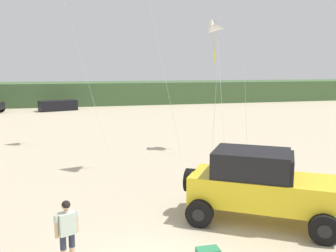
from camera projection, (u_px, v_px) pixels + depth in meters
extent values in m
cube|color=#426038|center=(90.00, 93.00, 50.83)|extent=(90.00, 9.66, 2.98)
cube|color=yellow|center=(262.00, 190.00, 11.26)|extent=(4.69, 3.94, 0.90)
cube|color=yellow|center=(320.00, 184.00, 10.69)|extent=(1.85, 2.02, 0.12)
cube|color=black|center=(252.00, 163.00, 11.24)|extent=(2.89, 2.73, 0.80)
cube|color=black|center=(292.00, 168.00, 10.87)|extent=(1.00, 1.46, 0.72)
cylinder|color=black|center=(190.00, 180.00, 11.97)|extent=(0.67, 0.81, 0.77)
cylinder|color=black|center=(319.00, 203.00, 11.77)|extent=(0.87, 0.71, 0.84)
cylinder|color=black|center=(319.00, 203.00, 11.77)|extent=(0.49, 0.47, 0.38)
cylinder|color=black|center=(324.00, 230.00, 9.84)|extent=(0.87, 0.71, 0.84)
cylinder|color=black|center=(324.00, 230.00, 9.84)|extent=(0.49, 0.47, 0.38)
cylinder|color=black|center=(213.00, 192.00, 12.86)|extent=(0.87, 0.71, 0.84)
cylinder|color=black|center=(213.00, 192.00, 12.86)|extent=(0.49, 0.47, 0.38)
cylinder|color=black|center=(199.00, 213.00, 10.93)|extent=(0.87, 0.71, 0.84)
cylinder|color=black|center=(199.00, 213.00, 10.93)|extent=(0.49, 0.47, 0.38)
cylinder|color=#2D3347|center=(63.00, 242.00, 8.65)|extent=(0.15, 0.15, 0.36)
cylinder|color=#2D3347|center=(72.00, 240.00, 8.79)|extent=(0.15, 0.15, 0.36)
cube|color=silver|center=(67.00, 223.00, 8.65)|extent=(0.47, 0.40, 0.54)
cylinder|color=#DBB28E|center=(56.00, 227.00, 8.50)|extent=(0.09, 0.09, 0.56)
cylinder|color=silver|center=(56.00, 219.00, 8.47)|extent=(0.11, 0.11, 0.16)
cylinder|color=#DBB28E|center=(77.00, 221.00, 8.81)|extent=(0.09, 0.09, 0.56)
cylinder|color=silver|center=(76.00, 214.00, 8.78)|extent=(0.11, 0.11, 0.16)
cylinder|color=#DBB28E|center=(66.00, 211.00, 8.60)|extent=(0.10, 0.10, 0.08)
sphere|color=#DBB28E|center=(66.00, 205.00, 8.58)|extent=(0.21, 0.21, 0.21)
sphere|color=black|center=(66.00, 205.00, 8.56)|extent=(0.21, 0.21, 0.21)
cylinder|color=black|center=(2.00, 108.00, 40.76)|extent=(0.79, 0.37, 0.76)
cube|color=black|center=(58.00, 106.00, 41.90)|extent=(4.52, 2.90, 1.20)
cylinder|color=silver|center=(221.00, 7.00, 15.36)|extent=(1.78, 2.74, 14.65)
cylinder|color=silver|center=(244.00, 61.00, 20.54)|extent=(0.04, 1.53, 10.31)
cylinder|color=silver|center=(153.00, 21.00, 20.80)|extent=(2.10, 4.45, 15.00)
cylinder|color=silver|center=(78.00, 48.00, 21.75)|extent=(2.93, 4.36, 12.01)
cone|color=white|center=(217.00, 27.00, 20.98)|extent=(1.08, 0.98, 1.02)
cylinder|color=yellow|center=(214.00, 47.00, 21.12)|extent=(0.05, 0.40, 1.78)
cylinder|color=silver|center=(221.00, 92.00, 18.62)|extent=(1.70, 5.66, 7.15)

